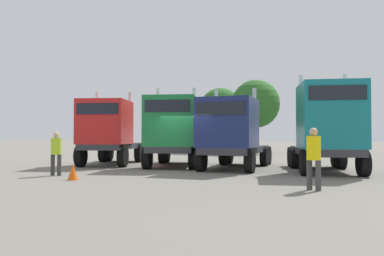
{
  "coord_description": "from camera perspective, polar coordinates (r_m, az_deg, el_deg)",
  "views": [
    {
      "loc": [
        6.06,
        -16.04,
        1.56
      ],
      "look_at": [
        -0.74,
        2.32,
        2.0
      ],
      "focal_mm": 35.34,
      "sensor_mm": 36.0,
      "label": 1
    }
  ],
  "objects": [
    {
      "name": "ground",
      "position": [
        17.22,
        -0.36,
        -6.48
      ],
      "size": [
        200.0,
        200.0,
        0.0
      ],
      "primitive_type": "plane",
      "color": "slate"
    },
    {
      "name": "semi_truck_red",
      "position": [
        20.99,
        -12.43,
        -0.47
      ],
      "size": [
        4.06,
        6.51,
        4.06
      ],
      "rotation": [
        0.0,
        0.0,
        -1.3
      ],
      "color": "#333338",
      "rests_on": "ground"
    },
    {
      "name": "semi_truck_green",
      "position": [
        19.03,
        -2.75,
        -0.54
      ],
      "size": [
        3.85,
        6.49,
        4.08
      ],
      "rotation": [
        0.0,
        0.0,
        -1.34
      ],
      "color": "#333338",
      "rests_on": "ground"
    },
    {
      "name": "semi_truck_navy",
      "position": [
        17.76,
        5.98,
        -0.76
      ],
      "size": [
        2.65,
        6.43,
        3.86
      ],
      "rotation": [
        0.0,
        0.0,
        -1.56
      ],
      "color": "#333338",
      "rests_on": "ground"
    },
    {
      "name": "semi_truck_teal",
      "position": [
        16.93,
        19.79,
        0.18
      ],
      "size": [
        3.66,
        6.21,
        4.34
      ],
      "rotation": [
        0.0,
        0.0,
        -1.36
      ],
      "color": "#333338",
      "rests_on": "ground"
    },
    {
      "name": "visitor_in_hivis",
      "position": [
        11.49,
        17.88,
        -3.74
      ],
      "size": [
        0.54,
        0.54,
        1.81
      ],
      "rotation": [
        0.0,
        0.0,
        1.1
      ],
      "color": "#3D3D3D",
      "rests_on": "ground"
    },
    {
      "name": "visitor_with_camera",
      "position": [
        15.99,
        -19.82,
        -3.19
      ],
      "size": [
        0.47,
        0.47,
        1.73
      ],
      "rotation": [
        0.0,
        0.0,
        1.77
      ],
      "color": "#373737",
      "rests_on": "ground"
    },
    {
      "name": "traffic_cone_near",
      "position": [
        14.27,
        -17.54,
        -6.34
      ],
      "size": [
        0.36,
        0.36,
        0.57
      ],
      "primitive_type": "cone",
      "color": "#F2590C",
      "rests_on": "ground"
    },
    {
      "name": "oak_far_left",
      "position": [
        36.5,
        4.35,
        2.76
      ],
      "size": [
        4.17,
        4.17,
        6.24
      ],
      "color": "#4C3823",
      "rests_on": "ground"
    },
    {
      "name": "oak_far_centre",
      "position": [
        35.0,
        9.58,
        3.6
      ],
      "size": [
        4.39,
        4.39,
        6.74
      ],
      "color": "#4C3823",
      "rests_on": "ground"
    },
    {
      "name": "oak_far_right",
      "position": [
        37.45,
        22.73,
        2.16
      ],
      "size": [
        3.54,
        3.54,
        5.53
      ],
      "color": "#4C3823",
      "rests_on": "ground"
    }
  ]
}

